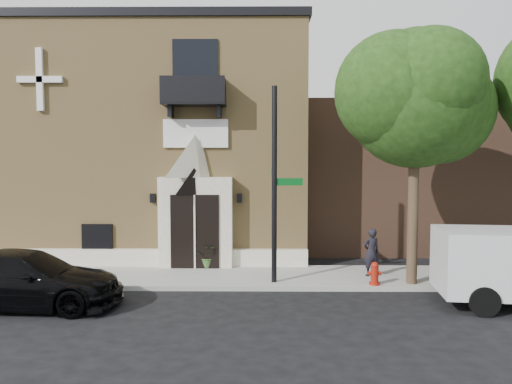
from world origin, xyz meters
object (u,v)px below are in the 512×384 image
at_px(street_sign, 275,184).
at_px(dumpster, 512,264).
at_px(black_sedan, 24,279).
at_px(pedestrian_near, 371,252).
at_px(fire_hydrant, 375,274).

bearing_deg(street_sign, dumpster, -3.09).
relative_size(black_sedan, pedestrian_near, 3.35).
bearing_deg(pedestrian_near, dumpster, 154.34).
xyz_separation_m(dumpster, pedestrian_near, (-4.29, 0.66, 0.23)).
distance_m(dumpster, pedestrian_near, 4.35).
height_order(fire_hydrant, dumpster, dumpster).
distance_m(black_sedan, fire_hydrant, 10.07).
height_order(black_sedan, street_sign, street_sign).
height_order(dumpster, pedestrian_near, pedestrian_near).
relative_size(black_sedan, fire_hydrant, 7.40).
height_order(black_sedan, fire_hydrant, black_sedan).
xyz_separation_m(black_sedan, dumpster, (14.33, 2.38, -0.06)).
xyz_separation_m(street_sign, dumpster, (7.50, 0.15, -2.51)).
relative_size(fire_hydrant, pedestrian_near, 0.45).
bearing_deg(street_sign, black_sedan, -166.18).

